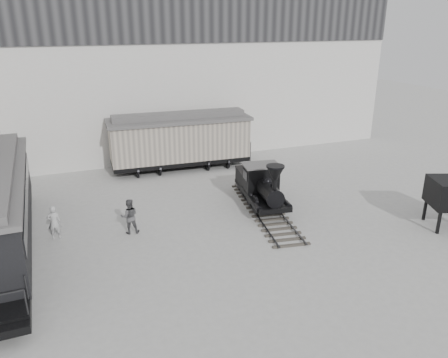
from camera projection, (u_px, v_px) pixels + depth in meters
name	position (u px, v px, depth m)	size (l,w,h in m)	color
ground	(261.00, 248.00, 19.25)	(90.00, 90.00, 0.00)	#9E9E9B
north_wall	(170.00, 79.00, 30.46)	(34.00, 2.51, 11.00)	silver
locomotive	(262.00, 188.00, 23.12)	(3.00, 8.31, 2.87)	#413C34
boxcar	(180.00, 139.00, 28.93)	(9.48, 3.43, 3.82)	black
visitor_a	(54.00, 222.00, 19.81)	(0.59, 0.39, 1.61)	#BCBCBC
visitor_b	(129.00, 216.00, 20.32)	(0.83, 0.64, 1.70)	#504F52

